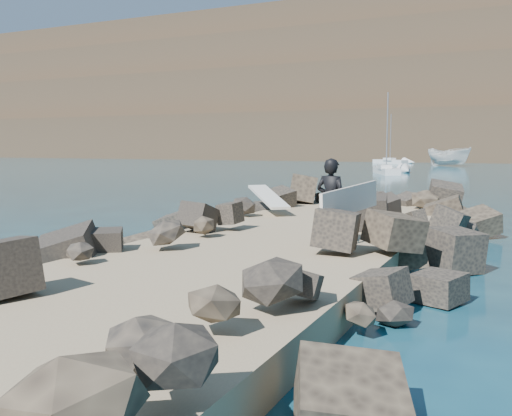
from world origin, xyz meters
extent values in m
plane|color=#0F384C|center=(0.00, 0.00, 0.00)|extent=(800.00, 800.00, 0.00)
cube|color=#8C7759|center=(0.00, -2.00, 0.30)|extent=(6.00, 26.00, 0.60)
cube|color=black|center=(-2.90, -1.50, 0.50)|extent=(2.60, 22.00, 1.00)
cube|color=black|center=(2.90, -1.50, 0.50)|extent=(2.60, 22.00, 1.00)
cube|color=white|center=(-2.49, 5.24, 1.04)|extent=(2.26, 2.36, 0.09)
imported|color=silver|center=(-4.68, 74.06, 1.37)|extent=(7.51, 5.75, 2.74)
imported|color=black|center=(1.36, 0.17, 1.60)|extent=(0.78, 0.57, 2.00)
cube|color=silver|center=(1.81, 0.17, 1.65)|extent=(0.65, 2.43, 0.78)
cube|color=silver|center=(-14.74, 81.35, 0.25)|extent=(6.40, 5.14, 0.80)
cylinder|color=gray|center=(-14.74, 81.35, 4.33)|extent=(0.12, 0.12, 7.46)
cube|color=silver|center=(-14.74, 80.88, 0.75)|extent=(2.18, 1.98, 0.44)
cube|color=silver|center=(-7.66, 46.71, 0.25)|extent=(4.21, 7.07, 0.80)
cylinder|color=gray|center=(-7.66, 46.71, 4.47)|extent=(0.12, 0.12, 7.73)
cube|color=silver|center=(-7.66, 45.94, 0.75)|extent=(1.81, 2.25, 0.44)
cube|color=white|center=(-40.00, 152.00, 34.00)|extent=(10.00, 8.00, 4.00)
cube|color=white|center=(0.00, 165.00, 33.75)|extent=(8.00, 6.00, 3.50)
camera|label=1|loc=(5.41, -12.42, 2.88)|focal=40.00mm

